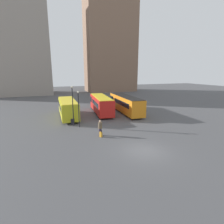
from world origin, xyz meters
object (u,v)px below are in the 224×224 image
object	(u,v)px
bus_0	(68,108)
suitcase	(101,134)
trash_bin	(73,122)
bus_2	(125,103)
lamp_post_0	(73,103)
traveler	(100,126)
lamp_post_1	(79,106)
bus_1	(101,104)

from	to	relation	value
bus_0	suitcase	bearing A→B (deg)	-166.17
bus_0	trash_bin	xyz separation A→B (m)	(0.05, -4.54, -1.12)
bus_0	suitcase	size ratio (longest dim) A/B	10.67
bus_2	lamp_post_0	size ratio (longest dim) A/B	2.13
bus_2	suitcase	xyz separation A→B (m)	(-7.90, -10.61, -1.36)
traveler	suitcase	xyz separation A→B (m)	(-0.08, -0.51, -0.79)
lamp_post_1	traveler	bearing A→B (deg)	-66.90
bus_2	traveler	distance (m)	12.78
bus_0	bus_1	xyz separation A→B (m)	(5.93, 0.92, 0.09)
traveler	lamp_post_1	world-z (taller)	lamp_post_1
bus_1	suitcase	world-z (taller)	bus_1
suitcase	bus_0	bearing A→B (deg)	-7.07
bus_1	bus_2	distance (m)	4.45
bus_1	trash_bin	xyz separation A→B (m)	(-5.87, -5.47, -1.21)
bus_0	lamp_post_0	bearing A→B (deg)	-177.90
bus_0	traveler	size ratio (longest dim) A/B	4.94
suitcase	traveler	bearing A→B (deg)	-28.94
bus_1	lamp_post_1	distance (m)	8.79
lamp_post_0	trash_bin	bearing A→B (deg)	91.93
lamp_post_0	trash_bin	xyz separation A→B (m)	(-0.03, 0.88, -2.81)
bus_0	traveler	xyz separation A→B (m)	(2.46, -10.10, -0.45)
bus_0	bus_2	bearing A→B (deg)	-88.79
trash_bin	suitcase	bearing A→B (deg)	-69.07
bus_0	traveler	world-z (taller)	bus_0
bus_1	traveler	bearing A→B (deg)	168.31
traveler	trash_bin	bearing A→B (deg)	3.71
lamp_post_1	trash_bin	distance (m)	2.98
traveler	lamp_post_0	world-z (taller)	lamp_post_0
bus_1	traveler	xyz separation A→B (m)	(-3.47, -11.02, -0.55)
bus_0	bus_1	size ratio (longest dim) A/B	0.89
traveler	trash_bin	size ratio (longest dim) A/B	2.16
suitcase	lamp_post_1	distance (m)	5.50
bus_0	lamp_post_0	distance (m)	5.68
suitcase	trash_bin	size ratio (longest dim) A/B	1.00
lamp_post_1	bus_1	bearing A→B (deg)	53.33
bus_0	suitcase	distance (m)	10.94
lamp_post_0	lamp_post_1	bearing A→B (deg)	-44.13
traveler	lamp_post_0	xyz separation A→B (m)	(-2.37, 4.67, 2.14)
trash_bin	bus_2	bearing A→B (deg)	23.96
suitcase	lamp_post_0	size ratio (longest dim) A/B	0.16
suitcase	trash_bin	xyz separation A→B (m)	(-2.32, 6.06, 0.12)
bus_1	lamp_post_0	xyz separation A→B (m)	(-5.84, -6.35, 1.60)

